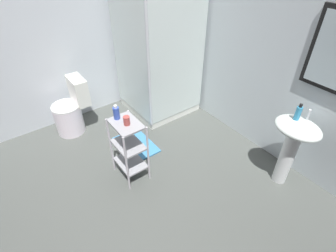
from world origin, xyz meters
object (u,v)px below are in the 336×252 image
Objects in this scene: pedestal_sink at (293,141)px; bath_mat at (136,145)px; toilet at (71,111)px; rinse_cup at (127,121)px; hand_soap_bottle at (298,113)px; shampoo_bottle_blue at (116,113)px; storage_cart at (129,146)px; shower_stall at (157,84)px.

bath_mat is (-1.48, -1.02, -0.57)m from pedestal_sink.
bath_mat is (0.80, 0.51, -0.31)m from toilet.
toilet is 8.11× the size of rinse_cup.
hand_soap_bottle is 1.10× the size of shampoo_bottle_blue.
toilet is 1.21m from shampoo_bottle_blue.
storage_cart is at bearing 15.12° from shampoo_bottle_blue.
storage_cart is at bearing -127.55° from hand_soap_bottle.
shampoo_bottle_blue is at bearing -130.01° from hand_soap_bottle.
toilet is at bearing -145.22° from hand_soap_bottle.
pedestal_sink is 1.35× the size of bath_mat.
shower_stall is 11.40× the size of hand_soap_bottle.
rinse_cup is (1.23, 0.22, 0.47)m from toilet.
shower_stall is 1.34m from shampoo_bottle_blue.
hand_soap_bottle is 1.66m from rinse_cup.
rinse_cup is at bearing 12.13° from shampoo_bottle_blue.
hand_soap_bottle is at bearing 49.99° from shampoo_bottle_blue.
toilet is at bearing -104.09° from shower_stall.
storage_cart is (-1.07, -1.31, -0.14)m from pedestal_sink.
hand_soap_bottle is at bearing 162.57° from pedestal_sink.
pedestal_sink reaches higher than storage_cart.
toilet is 1.34m from rinse_cup.
bath_mat is at bearing 32.57° from toilet.
shampoo_bottle_blue reaches higher than pedestal_sink.
pedestal_sink is at bearing 33.84° from toilet.
shower_stall is 0.97m from bath_mat.
shower_stall reaches higher than rinse_cup.
pedestal_sink is at bearing 9.03° from shower_stall.
hand_soap_bottle is (-0.05, 0.02, 0.31)m from pedestal_sink.
hand_soap_bottle is 0.29× the size of bath_mat.
storage_cart is 7.89× the size of rinse_cup.
pedestal_sink is at bearing -17.43° from hand_soap_bottle.
hand_soap_bottle is at bearing 53.24° from rinse_cup.
rinse_cup is 0.16× the size of bath_mat.
shower_stall reaches higher than storage_cart.
shampoo_bottle_blue is at bearing -167.87° from rinse_cup.
storage_cart is 0.66m from bath_mat.
storage_cart reaches higher than bath_mat.
rinse_cup is 0.94m from bath_mat.
shower_stall is 21.33× the size of rinse_cup.
bath_mat is at bearing -145.49° from pedestal_sink.
storage_cart is at bearing -129.37° from pedestal_sink.
storage_cart is 0.40m from shampoo_bottle_blue.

